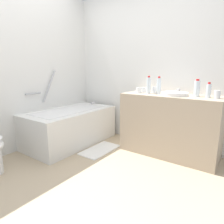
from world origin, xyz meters
TOP-DOWN VIEW (x-y plane):
  - ground_plane at (0.00, 0.00)m, footprint 4.14×4.14m
  - wall_back_tiled at (0.00, 1.37)m, footprint 3.54×0.10m
  - wall_right_mirror at (1.62, 0.00)m, footprint 0.10×3.04m
  - bathtub at (0.76, 0.93)m, footprint 1.45×0.77m
  - vanity_counter at (1.29, -0.53)m, footprint 0.57×1.32m
  - sink_basin at (1.25, -0.58)m, footprint 0.35×0.35m
  - sink_faucet at (1.45, -0.58)m, footprint 0.13×0.15m
  - water_bottle_0 at (1.27, -0.99)m, footprint 0.06×0.06m
  - water_bottle_1 at (1.27, -0.35)m, footprint 0.06×0.06m
  - water_bottle_2 at (1.23, -0.21)m, footprint 0.06×0.06m
  - water_bottle_3 at (1.30, -0.85)m, footprint 0.07×0.07m
  - drinking_glass_0 at (1.31, -0.10)m, footprint 0.07×0.07m
  - drinking_glass_1 at (1.22, -0.06)m, footprint 0.08×0.08m
  - drinking_glass_2 at (1.27, -1.09)m, footprint 0.07×0.07m
  - drinking_glass_3 at (1.31, -0.26)m, footprint 0.06×0.06m
  - soap_dish at (1.31, 0.01)m, footprint 0.09×0.06m
  - bath_mat at (0.79, 0.34)m, footprint 0.64×0.34m

SIDE VIEW (x-z plane):
  - ground_plane at x=0.00m, z-range 0.00..0.00m
  - bath_mat at x=0.79m, z-range 0.00..0.01m
  - bathtub at x=0.76m, z-range -0.29..0.89m
  - vanity_counter at x=1.29m, z-range 0.00..0.85m
  - soap_dish at x=1.31m, z-range 0.85..0.87m
  - sink_basin at x=1.25m, z-range 0.85..0.90m
  - sink_faucet at x=1.45m, z-range 0.85..0.93m
  - drinking_glass_0 at x=1.31m, z-range 0.85..0.93m
  - drinking_glass_1 at x=1.22m, z-range 0.85..0.93m
  - drinking_glass_3 at x=1.31m, z-range 0.85..0.95m
  - drinking_glass_2 at x=1.27m, z-range 0.85..0.95m
  - water_bottle_0 at x=1.27m, z-range 0.85..1.04m
  - water_bottle_3 at x=1.30m, z-range 0.85..1.07m
  - water_bottle_1 at x=1.27m, z-range 0.85..1.09m
  - water_bottle_2 at x=1.23m, z-range 0.85..1.10m
  - wall_back_tiled at x=0.00m, z-range 0.00..2.43m
  - wall_right_mirror at x=1.62m, z-range 0.00..2.43m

